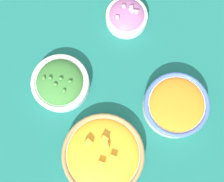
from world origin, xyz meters
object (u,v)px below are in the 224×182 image
(bowl_red_onion, at_px, (127,16))
(bowl_carrots, at_px, (176,105))
(bowl_squash, at_px, (103,155))
(bowl_broccoli, at_px, (60,83))

(bowl_red_onion, xyz_separation_m, bowl_carrots, (-0.29, -0.00, 0.01))
(bowl_squash, distance_m, bowl_broccoli, 0.23)
(bowl_red_onion, distance_m, bowl_broccoli, 0.27)
(bowl_squash, xyz_separation_m, bowl_carrots, (0.03, -0.23, 0.00))
(bowl_red_onion, height_order, bowl_broccoli, bowl_broccoli)
(bowl_squash, xyz_separation_m, bowl_red_onion, (0.32, -0.23, -0.00))
(bowl_squash, bearing_deg, bowl_carrots, -82.59)
(bowl_red_onion, xyz_separation_m, bowl_broccoli, (-0.09, 0.25, 0.00))
(bowl_broccoli, bearing_deg, bowl_squash, -174.90)
(bowl_squash, height_order, bowl_red_onion, bowl_squash)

